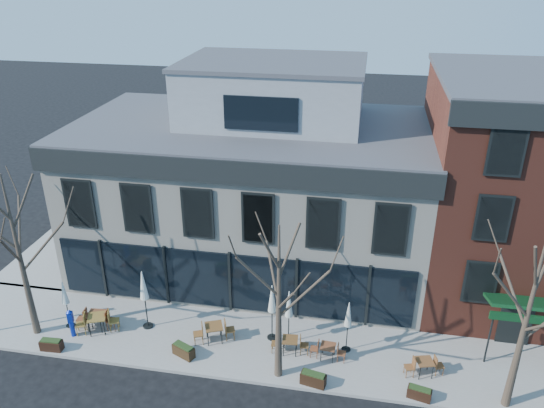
# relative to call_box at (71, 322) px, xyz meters

# --- Properties ---
(ground) EXTENTS (120.00, 120.00, 0.00)m
(ground) POSITION_rel_call_box_xyz_m (6.70, 3.14, -0.91)
(ground) COLOR black
(ground) RESTS_ON ground
(sidewalk_front) EXTENTS (33.50, 4.70, 0.15)m
(sidewalk_front) POSITION_rel_call_box_xyz_m (9.95, 0.99, -0.84)
(sidewalk_front) COLOR gray
(sidewalk_front) RESTS_ON ground
(sidewalk_side) EXTENTS (4.50, 12.00, 0.15)m
(sidewalk_side) POSITION_rel_call_box_xyz_m (-4.55, 9.14, -0.84)
(sidewalk_side) COLOR gray
(sidewalk_side) RESTS_ON ground
(corner_building) EXTENTS (18.39, 10.39, 11.10)m
(corner_building) POSITION_rel_call_box_xyz_m (6.78, 8.21, 3.81)
(corner_building) COLOR beige
(corner_building) RESTS_ON ground
(red_brick_building) EXTENTS (8.20, 11.78, 11.18)m
(red_brick_building) POSITION_rel_call_box_xyz_m (19.70, 8.12, 4.73)
(red_brick_building) COLOR maroon
(red_brick_building) RESTS_ON ground
(tree_corner) EXTENTS (3.93, 3.98, 7.92)m
(tree_corner) POSITION_rel_call_box_xyz_m (-1.79, -0.06, 3.34)
(tree_corner) COLOR #382B21
(tree_corner) RESTS_ON sidewalk_front
(tree_mid) EXTENTS (3.50, 3.55, 7.04)m
(tree_mid) POSITION_rel_call_box_xyz_m (9.71, -0.76, 2.88)
(tree_mid) COLOR #382B21
(tree_mid) RESTS_ON sidewalk_front
(tree_right) EXTENTS (3.72, 3.77, 7.48)m
(tree_right) POSITION_rel_call_box_xyz_m (18.71, -0.76, 3.11)
(tree_right) COLOR #382B21
(tree_right) RESTS_ON sidewalk_front
(call_box) EXTENTS (0.29, 0.29, 1.44)m
(call_box) POSITION_rel_call_box_xyz_m (0.00, 0.00, 0.00)
(call_box) COLOR #0B2499
(call_box) RESTS_ON sidewalk_front
(cafe_set_0) EXTENTS (2.03, 1.16, 1.05)m
(cafe_set_0) POSITION_rel_call_box_xyz_m (1.02, 0.47, -0.22)
(cafe_set_0) COLOR brown
(cafe_set_0) RESTS_ON sidewalk_front
(cafe_set_1) EXTENTS (1.95, 0.84, 1.02)m
(cafe_set_1) POSITION_rel_call_box_xyz_m (0.86, 0.70, -0.24)
(cafe_set_1) COLOR brown
(cafe_set_1) RESTS_ON sidewalk_front
(cafe_set_2) EXTENTS (1.95, 1.17, 1.01)m
(cafe_set_2) POSITION_rel_call_box_xyz_m (6.49, 0.83, -0.24)
(cafe_set_2) COLOR brown
(cafe_set_2) RESTS_ON sidewalk_front
(cafe_set_3) EXTENTS (1.71, 0.73, 0.89)m
(cafe_set_3) POSITION_rel_call_box_xyz_m (9.97, 0.67, -0.30)
(cafe_set_3) COLOR brown
(cafe_set_3) RESTS_ON sidewalk_front
(cafe_set_4) EXTENTS (1.60, 0.68, 0.84)m
(cafe_set_4) POSITION_rel_call_box_xyz_m (11.64, 0.58, -0.33)
(cafe_set_4) COLOR brown
(cafe_set_4) RESTS_ON sidewalk_front
(cafe_set_5) EXTENTS (1.73, 0.84, 0.89)m
(cafe_set_5) POSITION_rel_call_box_xyz_m (15.66, 0.32, -0.30)
(cafe_set_5) COLOR brown
(cafe_set_5) RESTS_ON sidewalk_front
(umbrella_0) EXTENTS (0.39, 0.39, 2.47)m
(umbrella_0) POSITION_rel_call_box_xyz_m (-0.51, 0.62, 0.98)
(umbrella_0) COLOR black
(umbrella_0) RESTS_ON sidewalk_front
(umbrella_1) EXTENTS (0.49, 0.49, 3.04)m
(umbrella_1) POSITION_rel_call_box_xyz_m (3.12, 1.24, 1.39)
(umbrella_1) COLOR black
(umbrella_1) RESTS_ON sidewalk_front
(umbrella_2) EXTENTS (0.46, 0.46, 2.86)m
(umbrella_2) POSITION_rel_call_box_xyz_m (9.03, 1.48, 1.26)
(umbrella_2) COLOR black
(umbrella_2) RESTS_ON sidewalk_front
(umbrella_3) EXTENTS (0.44, 0.44, 2.74)m
(umbrella_3) POSITION_rel_call_box_xyz_m (9.81, 1.35, 1.17)
(umbrella_3) COLOR black
(umbrella_3) RESTS_ON sidewalk_front
(umbrella_4) EXTENTS (0.41, 0.41, 2.55)m
(umbrella_4) POSITION_rel_call_box_xyz_m (12.40, 1.27, 1.04)
(umbrella_4) COLOR black
(umbrella_4) RESTS_ON sidewalk_front
(planter_0) EXTENTS (0.99, 0.44, 0.54)m
(planter_0) POSITION_rel_call_box_xyz_m (-0.44, -1.06, -0.49)
(planter_0) COLOR black
(planter_0) RESTS_ON sidewalk_front
(planter_1) EXTENTS (1.10, 0.80, 0.57)m
(planter_1) POSITION_rel_call_box_xyz_m (5.45, -0.38, -0.48)
(planter_1) COLOR #2F1F0F
(planter_1) RESTS_ON sidewalk_front
(planter_2) EXTENTS (1.10, 0.61, 0.58)m
(planter_2) POSITION_rel_call_box_xyz_m (11.19, -1.06, -0.47)
(planter_2) COLOR black
(planter_2) RESTS_ON sidewalk_front
(planter_3) EXTENTS (0.99, 0.58, 0.52)m
(planter_3) POSITION_rel_call_box_xyz_m (15.39, -1.05, -0.50)
(planter_3) COLOR black
(planter_3) RESTS_ON sidewalk_front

